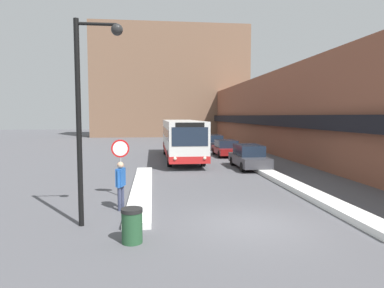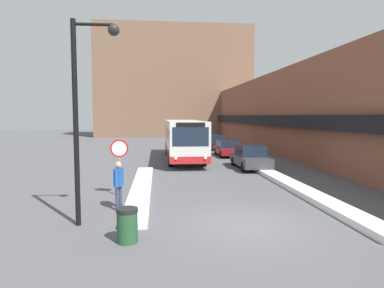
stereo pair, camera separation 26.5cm
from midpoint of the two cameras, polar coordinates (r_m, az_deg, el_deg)
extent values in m
plane|color=#515156|center=(11.30, 9.96, -13.09)|extent=(160.00, 160.00, 0.00)
cube|color=brown|center=(36.71, 14.97, 4.94)|extent=(5.00, 60.00, 7.39)
cube|color=black|center=(35.84, 10.82, 4.00)|extent=(0.50, 60.00, 0.90)
cube|color=brown|center=(59.76, -2.93, 10.21)|extent=(26.00, 8.00, 18.36)
cube|color=silver|center=(16.21, -7.97, -7.23)|extent=(0.90, 11.30, 0.20)
cube|color=silver|center=(16.26, 18.33, -7.32)|extent=(0.90, 12.54, 0.24)
cube|color=silver|center=(26.97, -1.20, 1.18)|extent=(2.55, 12.23, 2.59)
cube|color=red|center=(27.06, -1.20, -1.07)|extent=(2.57, 12.25, 0.45)
cube|color=#192333|center=(26.95, -1.20, 1.95)|extent=(2.57, 11.25, 0.71)
cube|color=#192333|center=(20.86, 0.14, 1.22)|extent=(2.24, 0.03, 1.16)
cube|color=black|center=(20.83, 0.14, 3.21)|extent=(1.78, 0.03, 0.28)
sphere|color=#F2EAC6|center=(20.90, -2.36, -2.44)|extent=(0.20, 0.20, 0.20)
sphere|color=#F2EAC6|center=(21.09, 2.62, -2.38)|extent=(0.20, 0.20, 0.20)
cylinder|color=black|center=(23.24, -3.29, -2.37)|extent=(0.28, 1.16, 1.16)
cylinder|color=black|center=(23.46, 2.35, -2.31)|extent=(0.28, 1.16, 1.16)
cylinder|color=black|center=(30.78, -3.90, -0.64)|extent=(0.28, 1.16, 1.16)
cylinder|color=black|center=(30.94, 0.38, -0.60)|extent=(0.28, 1.16, 1.16)
cube|color=#38383D|center=(22.78, 9.99, -2.66)|extent=(1.77, 4.45, 0.60)
cube|color=#192333|center=(22.81, 9.93, -1.01)|extent=(1.55, 2.45, 0.69)
cylinder|color=black|center=(21.75, 13.00, -3.70)|extent=(0.20, 0.61, 0.61)
cylinder|color=black|center=(21.29, 8.90, -3.82)|extent=(0.20, 0.61, 0.61)
cylinder|color=black|center=(24.35, 10.92, -2.78)|extent=(0.20, 0.61, 0.61)
cylinder|color=black|center=(23.94, 7.23, -2.85)|extent=(0.20, 0.61, 0.61)
cube|color=maroon|center=(29.54, 6.31, -1.04)|extent=(1.85, 4.26, 0.50)
cube|color=#192333|center=(29.60, 6.27, 0.05)|extent=(1.63, 2.34, 0.61)
cylinder|color=black|center=(28.48, 8.52, -1.67)|extent=(0.20, 0.61, 0.61)
cylinder|color=black|center=(28.11, 5.18, -1.72)|extent=(0.20, 0.61, 0.61)
cylinder|color=black|center=(31.03, 7.32, -1.13)|extent=(0.20, 0.61, 0.61)
cylinder|color=black|center=(30.69, 4.25, -1.17)|extent=(0.20, 0.61, 0.61)
cube|color=black|center=(35.59, 4.23, -0.01)|extent=(1.85, 4.50, 0.54)
cube|color=#192333|center=(35.65, 4.21, 0.97)|extent=(1.63, 2.47, 0.65)
cylinder|color=black|center=(34.40, 6.02, -0.53)|extent=(0.20, 0.63, 0.63)
cylinder|color=black|center=(34.10, 3.24, -0.56)|extent=(0.20, 0.63, 0.63)
cylinder|color=black|center=(37.12, 5.14, -0.14)|extent=(0.20, 0.63, 0.63)
cylinder|color=black|center=(36.84, 2.56, -0.17)|extent=(0.20, 0.63, 0.63)
cylinder|color=gray|center=(14.92, -11.48, -3.94)|extent=(0.07, 0.07, 2.44)
cylinder|color=red|center=(14.80, -11.54, -0.72)|extent=(0.76, 0.03, 0.76)
cylinder|color=white|center=(14.78, -11.54, -0.73)|extent=(0.62, 0.02, 0.62)
cylinder|color=black|center=(11.09, -18.16, 3.11)|extent=(0.16, 0.16, 6.35)
cylinder|color=black|center=(11.32, -15.44, 18.66)|extent=(1.20, 0.10, 0.10)
sphere|color=black|center=(11.21, -12.24, 18.08)|extent=(0.36, 0.36, 0.36)
cylinder|color=#333851|center=(12.84, -11.77, -8.91)|extent=(0.13, 0.13, 0.88)
cylinder|color=#333851|center=(13.12, -11.27, -8.61)|extent=(0.13, 0.13, 0.88)
cube|color=#1E51A3|center=(12.82, -11.57, -5.42)|extent=(0.34, 0.52, 0.66)
sphere|color=tan|center=(12.75, -11.60, -3.43)|extent=(0.24, 0.24, 0.24)
cylinder|color=#1E51A3|center=(12.61, -11.96, -5.75)|extent=(0.10, 0.10, 0.62)
cylinder|color=#1E51A3|center=(13.05, -11.19, -5.39)|extent=(0.10, 0.10, 0.62)
cylinder|color=#234C2D|center=(9.69, -9.94, -13.49)|extent=(0.56, 0.56, 0.85)
cylinder|color=black|center=(9.55, -9.98, -10.78)|extent=(0.59, 0.59, 0.10)
camera|label=1|loc=(0.13, -89.58, 0.03)|focal=32.00mm
camera|label=2|loc=(0.13, 90.42, -0.03)|focal=32.00mm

